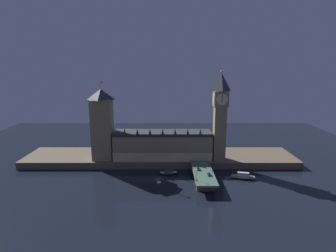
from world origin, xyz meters
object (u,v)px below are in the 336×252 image
at_px(clock_tower, 221,114).
at_px(car_northbound_lead, 200,169).
at_px(car_southbound_lead, 210,174).
at_px(pedestrian_near_rail, 198,180).
at_px(pedestrian_mid_walk, 214,171).
at_px(boat_upstream, 170,173).
at_px(street_lamp_near, 198,174).
at_px(victoria_tower, 104,124).
at_px(boat_downstream, 244,177).

height_order(clock_tower, car_northbound_lead, clock_tower).
xyz_separation_m(car_northbound_lead, car_southbound_lead, (5.96, -10.10, 0.01)).
distance_m(pedestrian_near_rail, pedestrian_mid_walk, 18.88).
relative_size(clock_tower, pedestrian_near_rail, 41.45).
distance_m(car_southbound_lead, boat_upstream, 33.81).
distance_m(clock_tower, street_lamp_near, 59.11).
relative_size(clock_tower, victoria_tower, 1.13).
xyz_separation_m(pedestrian_near_rail, boat_upstream, (-17.67, 29.53, -6.77)).
height_order(car_southbound_lead, pedestrian_mid_walk, pedestrian_mid_walk).
bearing_deg(street_lamp_near, car_northbound_lead, 79.68).
height_order(pedestrian_mid_walk, street_lamp_near, street_lamp_near).
relative_size(clock_tower, boat_upstream, 5.01).
distance_m(clock_tower, pedestrian_mid_walk, 47.88).
xyz_separation_m(car_northbound_lead, street_lamp_near, (-3.38, -18.58, 3.88)).
height_order(boat_upstream, boat_downstream, boat_downstream).
bearing_deg(street_lamp_near, boat_upstream, 121.43).
height_order(pedestrian_near_rail, pedestrian_mid_walk, pedestrian_mid_walk).
bearing_deg(car_northbound_lead, victoria_tower, 157.28).
relative_size(pedestrian_mid_walk, boat_downstream, 0.10).
relative_size(clock_tower, pedestrian_mid_walk, 39.27).
xyz_separation_m(clock_tower, boat_upstream, (-39.36, -17.44, -40.75)).
relative_size(pedestrian_near_rail, street_lamp_near, 0.23).
distance_m(victoria_tower, pedestrian_mid_walk, 92.17).
xyz_separation_m(clock_tower, car_northbound_lead, (-18.71, -27.13, -34.17)).
xyz_separation_m(car_northbound_lead, boat_downstream, (31.62, 1.20, -6.07)).
xyz_separation_m(car_northbound_lead, pedestrian_mid_walk, (8.95, -5.21, 0.23)).
bearing_deg(victoria_tower, car_northbound_lead, -22.72).
height_order(clock_tower, pedestrian_mid_walk, clock_tower).
relative_size(victoria_tower, pedestrian_mid_walk, 34.82).
relative_size(car_northbound_lead, boat_upstream, 0.31).
bearing_deg(street_lamp_near, boat_downstream, 29.47).
height_order(clock_tower, car_southbound_lead, clock_tower).
relative_size(victoria_tower, street_lamp_near, 8.34).
bearing_deg(pedestrian_near_rail, pedestrian_mid_walk, 50.83).
bearing_deg(car_northbound_lead, car_southbound_lead, -59.43).
relative_size(clock_tower, street_lamp_near, 9.40).
bearing_deg(victoria_tower, street_lamp_near, -35.33).
distance_m(car_northbound_lead, boat_downstream, 32.22).
relative_size(victoria_tower, car_southbound_lead, 15.63).
bearing_deg(pedestrian_near_rail, car_northbound_lead, 81.46).
height_order(car_northbound_lead, street_lamp_near, street_lamp_near).
distance_m(victoria_tower, street_lamp_near, 87.19).
relative_size(clock_tower, car_southbound_lead, 17.63).
relative_size(victoria_tower, boat_downstream, 3.36).
height_order(victoria_tower, boat_upstream, victoria_tower).
height_order(victoria_tower, boat_downstream, victoria_tower).
bearing_deg(car_southbound_lead, clock_tower, 71.10).
xyz_separation_m(pedestrian_mid_walk, street_lamp_near, (-12.33, -13.37, 3.65)).
distance_m(victoria_tower, car_southbound_lead, 91.66).
bearing_deg(car_northbound_lead, boat_upstream, 154.88).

